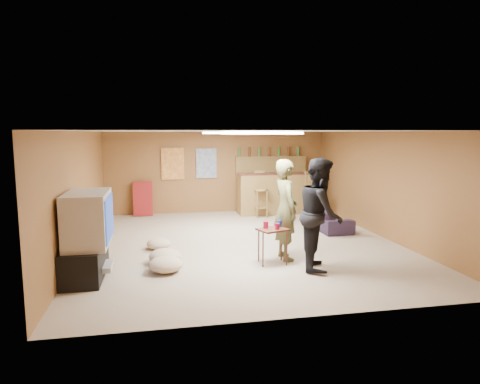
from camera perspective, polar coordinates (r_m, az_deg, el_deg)
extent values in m
plane|color=tan|center=(8.53, 0.26, -6.85)|extent=(7.00, 7.00, 0.00)
cube|color=silver|center=(8.24, 0.27, 8.10)|extent=(6.00, 7.00, 0.02)
cube|color=brown|center=(11.75, -3.07, 2.66)|extent=(6.00, 0.02, 2.20)
cube|color=brown|center=(4.98, 8.18, -4.62)|extent=(6.00, 0.02, 2.20)
cube|color=brown|center=(8.27, -20.57, -0.05)|extent=(0.02, 7.00, 2.20)
cube|color=brown|center=(9.37, 18.57, 0.92)|extent=(0.02, 7.00, 2.20)
cube|color=black|center=(6.95, -19.97, -8.64)|extent=(0.55, 1.30, 0.50)
cube|color=#B2B2B7|center=(6.95, -18.11, -9.42)|extent=(0.35, 0.50, 0.08)
cube|color=#B2B2B7|center=(6.79, -19.64, -3.36)|extent=(0.60, 1.10, 0.80)
cube|color=navy|center=(6.75, -17.03, -3.31)|extent=(0.02, 0.95, 0.65)
cube|color=brown|center=(11.58, 4.70, -0.17)|extent=(2.00, 0.60, 1.10)
cube|color=#3F1C14|center=(11.28, 5.07, 2.42)|extent=(2.10, 0.12, 0.05)
cube|color=brown|center=(11.92, 4.16, 4.65)|extent=(2.00, 0.18, 0.05)
cube|color=brown|center=(11.96, 4.12, 3.22)|extent=(2.00, 0.14, 0.60)
cube|color=#BF3F26|center=(11.58, -8.96, 3.74)|extent=(0.60, 0.03, 0.85)
cube|color=#334C99|center=(11.65, -4.52, 3.84)|extent=(0.55, 0.03, 0.80)
cube|color=maroon|center=(11.52, -12.81, -0.89)|extent=(0.50, 0.26, 0.91)
cube|color=white|center=(6.78, 2.77, 7.88)|extent=(1.20, 0.60, 0.04)
cube|color=white|center=(9.42, -1.17, 7.89)|extent=(1.20, 0.60, 0.04)
imported|color=brown|center=(7.37, 6.09, -2.35)|extent=(0.45, 0.66, 1.73)
imported|color=black|center=(6.93, 10.67, -2.86)|extent=(0.91, 1.03, 1.79)
imported|color=black|center=(9.99, 11.55, -3.44)|extent=(0.63, 1.61, 0.47)
cube|color=#3F1C14|center=(7.20, 4.35, -7.21)|extent=(0.55, 0.50, 0.60)
cylinder|color=#A30A2C|center=(7.13, 3.46, -4.40)|extent=(0.11, 0.11, 0.12)
cylinder|color=#A30A2C|center=(7.06, 4.98, -4.59)|extent=(0.10, 0.10, 0.10)
cylinder|color=navy|center=(7.25, 5.24, -4.22)|extent=(0.11, 0.11, 0.11)
ellipsoid|color=tan|center=(7.35, -9.98, -8.43)|extent=(0.61, 0.61, 0.24)
ellipsoid|color=tan|center=(8.25, -10.78, -6.77)|extent=(0.58, 0.58, 0.20)
ellipsoid|color=tan|center=(6.90, -9.89, -9.51)|extent=(0.62, 0.62, 0.24)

